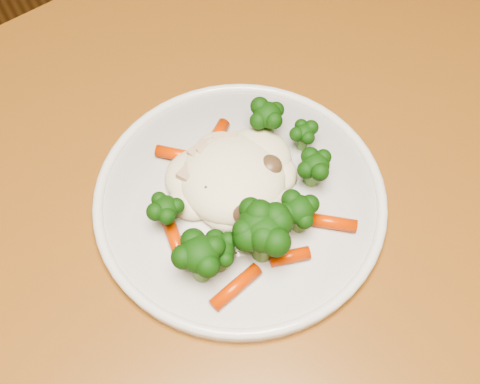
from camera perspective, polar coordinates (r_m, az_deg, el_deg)
The scene contains 3 objects.
dining_table at distance 0.62m, azimuth -0.17°, elevation -11.37°, with size 1.36×1.00×0.75m.
plate at distance 0.56m, azimuth -0.00°, elevation -0.73°, with size 0.27×0.27×0.01m, color white.
meal at distance 0.53m, azimuth 0.34°, elevation -0.58°, with size 0.19×0.18×0.05m.
Camera 1 is at (-0.32, -0.37, 1.24)m, focal length 45.00 mm.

